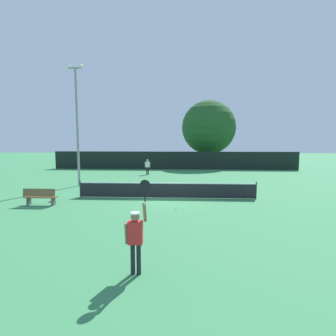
{
  "coord_description": "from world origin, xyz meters",
  "views": [
    {
      "loc": [
        0.95,
        -16.21,
        3.58
      ],
      "look_at": [
        -0.08,
        3.19,
        1.55
      ],
      "focal_mm": 28.29,
      "sensor_mm": 36.0,
      "label": 1
    }
  ],
  "objects": [
    {
      "name": "tennis_ball",
      "position": [
        0.65,
        -2.77,
        0.03
      ],
      "size": [
        0.07,
        0.07,
        0.07
      ],
      "primitive_type": "sphere",
      "color": "#CCE033",
      "rests_on": "ground"
    },
    {
      "name": "player_receiving",
      "position": [
        -2.66,
        11.22,
        0.95
      ],
      "size": [
        0.57,
        0.23,
        1.57
      ],
      "rotation": [
        0.0,
        0.0,
        3.14
      ],
      "color": "white",
      "rests_on": "ground"
    },
    {
      "name": "tennis_net",
      "position": [
        0.0,
        0.0,
        0.51
      ],
      "size": [
        11.06,
        0.08,
        1.07
      ],
      "color": "#232328",
      "rests_on": "ground"
    },
    {
      "name": "light_pole",
      "position": [
        -7.18,
        4.09,
        5.23
      ],
      "size": [
        1.18,
        0.28,
        9.31
      ],
      "color": "gray",
      "rests_on": "ground"
    },
    {
      "name": "courtside_bench",
      "position": [
        -6.87,
        -2.23,
        0.48
      ],
      "size": [
        1.8,
        0.44,
        0.95
      ],
      "color": "brown",
      "rests_on": "ground"
    },
    {
      "name": "player_serving",
      "position": [
        -0.26,
        -9.47,
        1.13
      ],
      "size": [
        0.68,
        0.4,
        2.55
      ],
      "color": "red",
      "rests_on": "ground"
    },
    {
      "name": "ground_plane",
      "position": [
        0.0,
        0.0,
        0.0
      ],
      "size": [
        120.0,
        120.0,
        0.0
      ],
      "primitive_type": "plane",
      "color": "#387F4C"
    },
    {
      "name": "parked_car_near",
      "position": [
        6.36,
        24.54,
        0.78
      ],
      "size": [
        1.93,
        4.21,
        1.69
      ],
      "rotation": [
        0.0,
        0.0,
        -0.01
      ],
      "color": "black",
      "rests_on": "ground"
    },
    {
      "name": "perimeter_fence",
      "position": [
        0.0,
        16.57,
        1.1
      ],
      "size": [
        30.28,
        0.12,
        2.2
      ],
      "primitive_type": "cube",
      "color": "black",
      "rests_on": "ground"
    },
    {
      "name": "large_tree",
      "position": [
        4.66,
        21.33,
        5.38
      ],
      "size": [
        7.48,
        7.48,
        9.13
      ],
      "color": "brown",
      "rests_on": "ground"
    },
    {
      "name": "spare_racket",
      "position": [
        -6.69,
        -1.26,
        0.02
      ],
      "size": [
        0.28,
        0.52,
        0.04
      ],
      "color": "black",
      "rests_on": "ground"
    }
  ]
}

